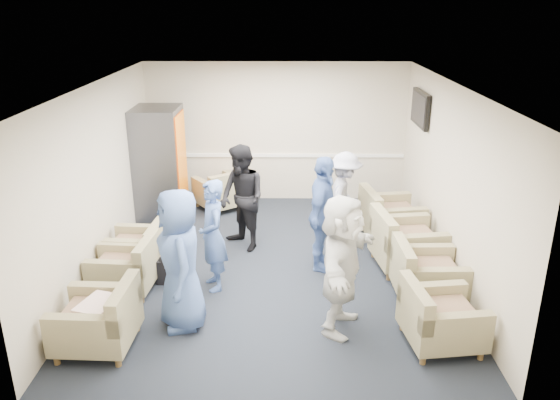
{
  "coord_description": "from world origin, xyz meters",
  "views": [
    {
      "loc": [
        0.16,
        -7.38,
        3.76
      ],
      "look_at": [
        0.09,
        0.2,
        0.99
      ],
      "focal_mm": 35.0,
      "sensor_mm": 36.0,
      "label": 1
    }
  ],
  "objects_px": {
    "vending_machine": "(160,163)",
    "person_back_left": "(242,198)",
    "person_mid_right": "(323,214)",
    "armchair_left_far": "(139,251)",
    "armchair_left_mid": "(128,268)",
    "person_front_left": "(180,260)",
    "person_mid_left": "(213,235)",
    "armchair_right_near": "(438,320)",
    "armchair_right_midnear": "(424,276)",
    "armchair_right_far": "(387,218)",
    "person_front_right": "(342,264)",
    "armchair_corner": "(222,193)",
    "armchair_right_midfar": "(403,244)",
    "person_back_right": "(344,197)",
    "armchair_left_near": "(101,321)"
  },
  "relations": [
    {
      "from": "armchair_right_midnear",
      "to": "person_mid_right",
      "type": "bearing_deg",
      "value": 54.04
    },
    {
      "from": "armchair_right_near",
      "to": "vending_machine",
      "type": "distance_m",
      "value": 5.72
    },
    {
      "from": "person_mid_right",
      "to": "armchair_left_far",
      "type": "bearing_deg",
      "value": 108.02
    },
    {
      "from": "armchair_right_midnear",
      "to": "armchair_corner",
      "type": "distance_m",
      "value": 4.51
    },
    {
      "from": "armchair_left_far",
      "to": "armchair_right_far",
      "type": "distance_m",
      "value": 4.03
    },
    {
      "from": "person_back_right",
      "to": "person_front_right",
      "type": "xyz_separation_m",
      "value": [
        -0.3,
        -2.61,
        0.11
      ]
    },
    {
      "from": "person_back_left",
      "to": "person_front_right",
      "type": "relative_size",
      "value": 0.99
    },
    {
      "from": "armchair_left_mid",
      "to": "person_front_right",
      "type": "xyz_separation_m",
      "value": [
        2.81,
        -0.91,
        0.54
      ]
    },
    {
      "from": "armchair_left_mid",
      "to": "vending_machine",
      "type": "height_order",
      "value": "vending_machine"
    },
    {
      "from": "armchair_right_near",
      "to": "armchair_corner",
      "type": "xyz_separation_m",
      "value": [
        -2.95,
        4.37,
        0.0
      ]
    },
    {
      "from": "person_mid_left",
      "to": "person_back_left",
      "type": "relative_size",
      "value": 0.92
    },
    {
      "from": "armchair_left_near",
      "to": "armchair_right_midfar",
      "type": "xyz_separation_m",
      "value": [
        3.84,
        2.06,
        0.03
      ]
    },
    {
      "from": "armchair_left_near",
      "to": "armchair_left_far",
      "type": "bearing_deg",
      "value": -176.33
    },
    {
      "from": "armchair_left_mid",
      "to": "person_front_left",
      "type": "relative_size",
      "value": 0.49
    },
    {
      "from": "armchair_left_far",
      "to": "person_mid_left",
      "type": "height_order",
      "value": "person_mid_left"
    },
    {
      "from": "armchair_right_near",
      "to": "person_mid_left",
      "type": "distance_m",
      "value": 3.07
    },
    {
      "from": "person_front_left",
      "to": "person_back_left",
      "type": "relative_size",
      "value": 1.04
    },
    {
      "from": "armchair_left_near",
      "to": "person_back_right",
      "type": "bearing_deg",
      "value": 137.1
    },
    {
      "from": "armchair_left_mid",
      "to": "armchair_left_far",
      "type": "bearing_deg",
      "value": -176.35
    },
    {
      "from": "person_mid_right",
      "to": "person_back_left",
      "type": "bearing_deg",
      "value": 75.58
    },
    {
      "from": "armchair_right_midfar",
      "to": "armchair_corner",
      "type": "height_order",
      "value": "armchair_right_midfar"
    },
    {
      "from": "person_back_right",
      "to": "armchair_left_near",
      "type": "bearing_deg",
      "value": 145.31
    },
    {
      "from": "armchair_left_near",
      "to": "armchair_left_mid",
      "type": "relative_size",
      "value": 1.02
    },
    {
      "from": "vending_machine",
      "to": "person_front_right",
      "type": "xyz_separation_m",
      "value": [
        2.92,
        -3.68,
        -0.15
      ]
    },
    {
      "from": "armchair_left_near",
      "to": "person_front_left",
      "type": "height_order",
      "value": "person_front_left"
    },
    {
      "from": "armchair_right_far",
      "to": "person_back_right",
      "type": "bearing_deg",
      "value": 86.72
    },
    {
      "from": "armchair_right_near",
      "to": "armchair_corner",
      "type": "relative_size",
      "value": 0.8
    },
    {
      "from": "person_mid_right",
      "to": "armchair_left_mid",
      "type": "bearing_deg",
      "value": 119.93
    },
    {
      "from": "vending_machine",
      "to": "person_front_left",
      "type": "height_order",
      "value": "vending_machine"
    },
    {
      "from": "armchair_right_midnear",
      "to": "armchair_left_mid",
      "type": "bearing_deg",
      "value": 85.42
    },
    {
      "from": "armchair_left_mid",
      "to": "person_back_left",
      "type": "bearing_deg",
      "value": 137.58
    },
    {
      "from": "armchair_left_far",
      "to": "vending_machine",
      "type": "bearing_deg",
      "value": -172.63
    },
    {
      "from": "person_mid_left",
      "to": "person_back_right",
      "type": "height_order",
      "value": "person_mid_left"
    },
    {
      "from": "armchair_left_near",
      "to": "person_mid_right",
      "type": "relative_size",
      "value": 0.51
    },
    {
      "from": "armchair_right_far",
      "to": "armchair_corner",
      "type": "relative_size",
      "value": 0.9
    },
    {
      "from": "vending_machine",
      "to": "person_back_left",
      "type": "xyz_separation_m",
      "value": [
        1.58,
        -1.39,
        -0.16
      ]
    },
    {
      "from": "armchair_left_mid",
      "to": "vending_machine",
      "type": "distance_m",
      "value": 2.86
    },
    {
      "from": "armchair_right_far",
      "to": "armchair_corner",
      "type": "distance_m",
      "value": 3.2
    },
    {
      "from": "person_back_right",
      "to": "vending_machine",
      "type": "bearing_deg",
      "value": 82.1
    },
    {
      "from": "armchair_right_midnear",
      "to": "armchair_right_far",
      "type": "xyz_separation_m",
      "value": [
        -0.13,
        1.99,
        0.02
      ]
    },
    {
      "from": "armchair_left_far",
      "to": "armchair_right_midfar",
      "type": "height_order",
      "value": "armchair_right_midfar"
    },
    {
      "from": "armchair_right_far",
      "to": "armchair_corner",
      "type": "height_order",
      "value": "armchair_right_far"
    },
    {
      "from": "armchair_left_near",
      "to": "armchair_right_midfar",
      "type": "height_order",
      "value": "armchair_right_midfar"
    },
    {
      "from": "armchair_corner",
      "to": "armchair_left_mid",
      "type": "bearing_deg",
      "value": 37.52
    },
    {
      "from": "armchair_right_far",
      "to": "person_front_right",
      "type": "xyz_separation_m",
      "value": [
        -1.04,
        -2.68,
        0.5
      ]
    },
    {
      "from": "armchair_right_midnear",
      "to": "person_front_left",
      "type": "bearing_deg",
      "value": 100.2
    },
    {
      "from": "armchair_left_near",
      "to": "armchair_corner",
      "type": "xyz_separation_m",
      "value": [
        0.89,
        4.45,
        -0.01
      ]
    },
    {
      "from": "armchair_right_midnear",
      "to": "person_mid_left",
      "type": "distance_m",
      "value": 2.86
    },
    {
      "from": "armchair_corner",
      "to": "person_back_right",
      "type": "height_order",
      "value": "person_back_right"
    },
    {
      "from": "armchair_left_mid",
      "to": "armchair_right_near",
      "type": "relative_size",
      "value": 0.94
    }
  ]
}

